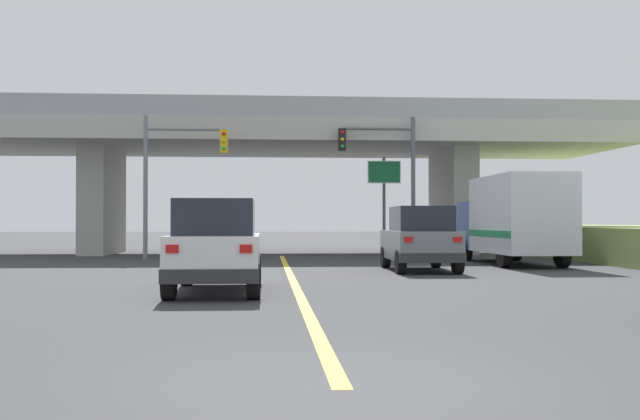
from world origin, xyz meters
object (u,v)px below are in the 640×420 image
object	(u,v)px
highway_sign	(384,184)
traffic_signal_nearside	(389,166)
box_truck	(514,219)
suv_lead	(217,246)
traffic_signal_farside	(173,166)
suv_crossing	(420,239)

from	to	relation	value
highway_sign	traffic_signal_nearside	bearing A→B (deg)	-93.49
box_truck	traffic_signal_nearside	size ratio (longest dim) A/B	1.16
traffic_signal_nearside	suv_lead	bearing A→B (deg)	-112.16
suv_lead	traffic_signal_farside	distance (m)	15.20
highway_sign	suv_crossing	bearing A→B (deg)	-93.01
box_truck	traffic_signal_farside	world-z (taller)	traffic_signal_farside
traffic_signal_nearside	highway_sign	size ratio (longest dim) A/B	1.35
box_truck	traffic_signal_nearside	xyz separation A→B (m)	(-3.66, 5.48, 2.27)
traffic_signal_farside	highway_sign	bearing A→B (deg)	18.34
suv_lead	suv_crossing	size ratio (longest dim) A/B	1.06
suv_lead	box_truck	bearing A→B (deg)	45.24
suv_lead	traffic_signal_farside	bearing A→B (deg)	100.48
suv_lead	suv_crossing	bearing A→B (deg)	49.18
suv_lead	traffic_signal_nearside	xyz separation A→B (m)	(6.34, 15.56, 2.91)
suv_lead	suv_crossing	xyz separation A→B (m)	(5.90, 6.83, -0.00)
traffic_signal_farside	box_truck	bearing A→B (deg)	-19.91
traffic_signal_nearside	traffic_signal_farside	size ratio (longest dim) A/B	1.03
box_truck	suv_lead	bearing A→B (deg)	-134.76
suv_lead	traffic_signal_farside	xyz separation A→B (m)	(-2.72, 14.69, 2.80)
suv_crossing	traffic_signal_farside	distance (m)	11.99
box_truck	traffic_signal_farside	size ratio (longest dim) A/B	1.20
box_truck	traffic_signal_farside	bearing A→B (deg)	160.09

